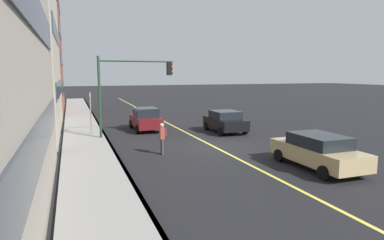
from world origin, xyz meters
TOP-DOWN VIEW (x-y plane):
  - ground at (0.00, 0.00)m, footprint 200.00×200.00m
  - sidewalk_slab at (0.00, 6.91)m, footprint 80.00×2.70m
  - curb_edge at (0.00, 5.64)m, footprint 80.00×0.16m
  - lane_stripe_center at (0.00, 0.00)m, footprint 80.00×0.16m
  - building_glass_right at (23.98, 12.45)m, footprint 13.22×8.06m
  - car_maroon at (6.90, 2.50)m, footprint 4.06×1.91m
  - car_black at (4.07, -2.72)m, footprint 3.81×2.10m
  - car_tan at (-5.72, -2.58)m, footprint 4.62×2.09m
  - pedestrian_with_backpack at (-0.83, 3.27)m, footprint 0.41×0.38m
  - traffic_light_mast at (4.27, 3.99)m, footprint 0.28×4.93m
  - street_sign_post at (5.72, 6.47)m, footprint 0.60×0.08m

SIDE VIEW (x-z plane):
  - ground at x=0.00m, z-range 0.00..0.00m
  - lane_stripe_center at x=0.00m, z-range 0.00..0.01m
  - sidewalk_slab at x=0.00m, z-range 0.00..0.15m
  - curb_edge at x=0.00m, z-range 0.00..0.15m
  - car_tan at x=-5.72m, z-range 0.03..1.57m
  - car_black at x=4.07m, z-range 0.03..1.58m
  - car_maroon at x=6.90m, z-range -0.01..1.68m
  - pedestrian_with_backpack at x=-0.83m, z-range 0.14..1.80m
  - street_sign_post at x=5.72m, z-range 0.26..3.25m
  - traffic_light_mast at x=4.27m, z-range 1.05..6.34m
  - building_glass_right at x=23.98m, z-range 0.00..14.58m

